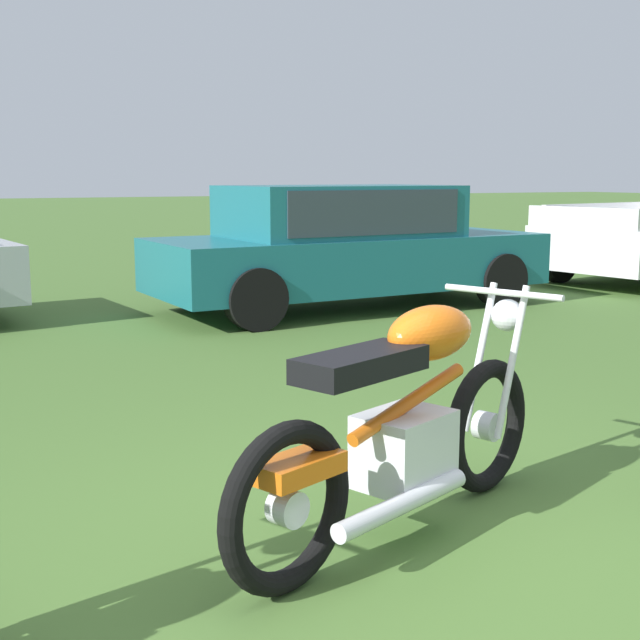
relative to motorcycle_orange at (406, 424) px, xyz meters
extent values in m
plane|color=#476B2D|center=(-0.06, -0.33, -0.49)|extent=(120.00, 120.00, 0.00)
torus|color=black|center=(0.63, 0.24, -0.16)|extent=(0.65, 0.32, 0.66)
torus|color=black|center=(-0.68, -0.25, -0.16)|extent=(0.65, 0.32, 0.66)
cylinder|color=silver|center=(0.63, 0.24, -0.16)|extent=(0.17, 0.14, 0.14)
cylinder|color=silver|center=(-0.68, -0.25, -0.16)|extent=(0.17, 0.14, 0.14)
cylinder|color=silver|center=(0.66, 0.35, 0.16)|extent=(0.26, 0.13, 0.72)
cylinder|color=silver|center=(0.72, 0.18, 0.16)|extent=(0.26, 0.13, 0.72)
cube|color=silver|center=(-0.01, 0.00, -0.11)|extent=(0.48, 0.42, 0.32)
cylinder|color=orange|center=(0.02, 0.01, 0.09)|extent=(0.74, 0.33, 0.22)
ellipsoid|color=orange|center=(0.16, 0.07, 0.37)|extent=(0.58, 0.43, 0.24)
cube|color=black|center=(-0.29, -0.10, 0.31)|extent=(0.65, 0.44, 0.10)
cube|color=orange|center=(-0.63, -0.23, -0.02)|extent=(0.40, 0.30, 0.08)
cylinder|color=silver|center=(0.73, 0.28, 0.49)|extent=(0.26, 0.61, 0.03)
sphere|color=silver|center=(0.78, 0.30, 0.37)|extent=(0.21, 0.21, 0.16)
cylinder|color=silver|center=(-0.15, -0.23, -0.25)|extent=(0.78, 0.36, 0.08)
cube|color=#19606B|center=(2.94, 5.74, 0.06)|extent=(4.66, 1.93, 0.60)
cube|color=#19606B|center=(2.79, 5.74, 0.64)|extent=(2.58, 1.68, 0.60)
cube|color=#2D3842|center=(2.79, 5.74, 0.66)|extent=(2.20, 1.71, 0.48)
cylinder|color=black|center=(4.51, 6.63, -0.17)|extent=(0.65, 0.24, 0.64)
cylinder|color=black|center=(4.57, 4.97, -0.17)|extent=(0.65, 0.24, 0.64)
cylinder|color=black|center=(1.32, 6.52, -0.17)|extent=(0.65, 0.24, 0.64)
cylinder|color=black|center=(1.38, 4.86, -0.17)|extent=(0.65, 0.24, 0.64)
cube|color=silver|center=(7.82, 6.68, 0.50)|extent=(2.65, 0.52, 0.28)
cube|color=silver|center=(6.37, 5.56, 0.50)|extent=(0.36, 1.71, 0.28)
cylinder|color=black|center=(6.88, 6.51, -0.17)|extent=(0.67, 0.32, 0.64)
camera|label=1|loc=(-1.95, -2.97, 1.05)|focal=48.09mm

